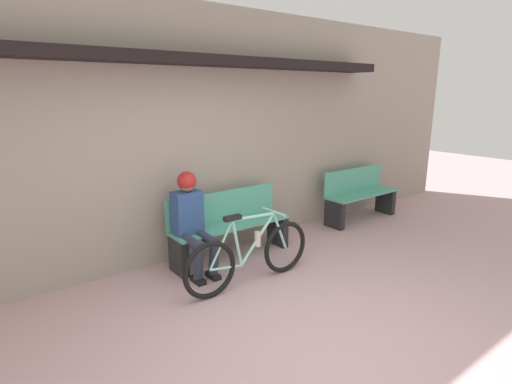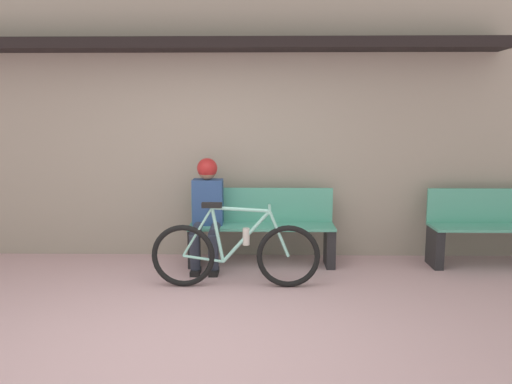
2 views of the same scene
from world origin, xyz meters
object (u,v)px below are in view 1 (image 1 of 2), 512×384
(park_bench_near, at_px, (230,227))
(person_seated, at_px, (191,216))
(park_bench_far, at_px, (360,196))
(bicycle, at_px, (250,255))

(park_bench_near, xyz_separation_m, person_seated, (-0.62, -0.11, 0.30))
(park_bench_near, xyz_separation_m, park_bench_far, (2.65, -0.00, -0.01))
(park_bench_near, relative_size, bicycle, 0.98)
(park_bench_near, bearing_deg, park_bench_far, -0.07)
(park_bench_near, distance_m, park_bench_far, 2.65)
(park_bench_near, distance_m, bicycle, 0.83)
(person_seated, relative_size, park_bench_far, 0.85)
(bicycle, distance_m, park_bench_far, 3.01)
(bicycle, distance_m, person_seated, 0.85)
(park_bench_near, distance_m, person_seated, 0.69)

